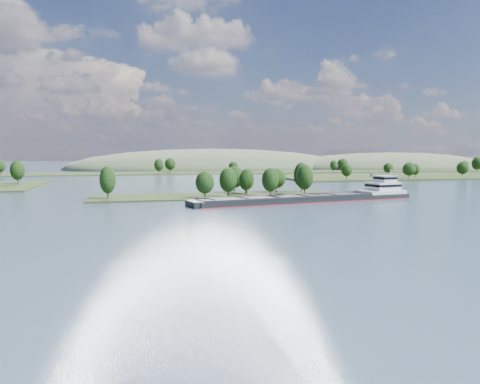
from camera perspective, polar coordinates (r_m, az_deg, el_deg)
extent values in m
plane|color=#3D566B|center=(133.46, 1.71, -2.91)|extent=(1800.00, 1800.00, 0.00)
cube|color=#233317|center=(191.57, -3.10, -0.55)|extent=(100.00, 30.00, 1.20)
cylinder|color=black|center=(186.47, 3.70, 0.06)|extent=(0.50, 0.50, 3.70)
ellipsoid|color=black|center=(186.14, 3.71, 1.50)|extent=(6.86, 6.86, 9.52)
cylinder|color=black|center=(204.25, -0.72, 0.49)|extent=(0.50, 0.50, 3.71)
ellipsoid|color=black|center=(203.95, -0.72, 1.81)|extent=(8.55, 8.55, 9.55)
cylinder|color=black|center=(183.50, -1.46, -0.01)|extent=(0.50, 0.50, 3.74)
ellipsoid|color=black|center=(183.16, -1.47, 1.48)|extent=(7.04, 7.04, 9.63)
cylinder|color=black|center=(196.38, 0.85, 0.28)|extent=(0.50, 0.50, 3.49)
ellipsoid|color=black|center=(196.08, 0.85, 1.57)|extent=(6.06, 6.06, 8.98)
cylinder|color=black|center=(179.23, -4.30, -0.19)|extent=(0.50, 0.50, 3.37)
ellipsoid|color=black|center=(178.90, -4.31, 1.17)|extent=(7.35, 7.35, 8.67)
cylinder|color=black|center=(181.73, -15.81, -0.19)|extent=(0.50, 0.50, 4.05)
ellipsoid|color=black|center=(181.36, -15.85, 1.43)|extent=(5.92, 5.92, 10.41)
cylinder|color=black|center=(196.02, 0.67, 0.23)|extent=(0.50, 0.50, 3.21)
ellipsoid|color=black|center=(195.73, 0.67, 1.42)|extent=(5.49, 5.49, 8.25)
cylinder|color=black|center=(206.41, 7.47, 0.57)|extent=(0.50, 0.50, 4.29)
ellipsoid|color=black|center=(206.08, 7.48, 2.09)|extent=(6.64, 6.64, 11.04)
cylinder|color=black|center=(193.63, 7.87, 0.26)|extent=(0.50, 0.50, 4.11)
ellipsoid|color=black|center=(193.29, 7.89, 1.80)|extent=(7.11, 7.11, 10.57)
cylinder|color=black|center=(204.82, 4.43, 0.44)|extent=(0.50, 0.50, 3.40)
ellipsoid|color=black|center=(204.53, 4.44, 1.65)|extent=(8.22, 8.22, 8.75)
cylinder|color=black|center=(283.73, -25.47, 1.33)|extent=(0.50, 0.50, 4.24)
ellipsoid|color=black|center=(283.50, -25.51, 2.42)|extent=(7.67, 7.67, 10.91)
cube|color=#233317|center=(406.54, 26.97, 1.79)|extent=(320.00, 90.00, 1.60)
cylinder|color=black|center=(311.57, 12.86, 1.87)|extent=(0.50, 0.50, 3.24)
ellipsoid|color=black|center=(311.39, 12.87, 2.62)|extent=(6.87, 6.87, 8.34)
cylinder|color=black|center=(450.65, 26.94, 2.43)|extent=(0.50, 0.50, 4.47)
ellipsoid|color=black|center=(450.49, 26.97, 3.15)|extent=(9.50, 9.50, 11.49)
cylinder|color=black|center=(370.50, 25.47, 1.99)|extent=(0.50, 0.50, 3.46)
ellipsoid|color=black|center=(370.34, 25.50, 2.67)|extent=(8.36, 8.36, 8.90)
cylinder|color=black|center=(329.16, 19.89, 1.87)|extent=(0.50, 0.50, 3.49)
ellipsoid|color=black|center=(328.98, 19.91, 2.64)|extent=(8.74, 8.74, 8.97)
cylinder|color=black|center=(348.21, 20.55, 1.97)|extent=(0.50, 0.50, 3.05)
ellipsoid|color=black|center=(348.05, 20.57, 2.60)|extent=(6.18, 6.18, 7.85)
cylinder|color=black|center=(377.97, 17.60, 2.25)|extent=(0.50, 0.50, 3.00)
ellipsoid|color=black|center=(377.83, 17.62, 2.83)|extent=(7.41, 7.41, 7.73)
cylinder|color=black|center=(437.27, 25.67, 2.34)|extent=(0.50, 0.50, 3.33)
ellipsoid|color=black|center=(437.14, 25.69, 2.89)|extent=(6.95, 6.95, 8.57)
cube|color=#233317|center=(409.33, -8.85, 2.28)|extent=(900.00, 60.00, 1.20)
cylinder|color=black|center=(430.78, 11.33, 2.67)|extent=(0.50, 0.50, 3.36)
ellipsoid|color=black|center=(430.65, 11.34, 3.24)|extent=(6.44, 6.44, 8.64)
cylinder|color=black|center=(411.58, -8.51, 2.66)|extent=(0.50, 0.50, 4.10)
ellipsoid|color=black|center=(411.41, -8.51, 3.39)|extent=(9.36, 9.36, 10.53)
cylinder|color=black|center=(472.14, 12.39, 2.86)|extent=(0.50, 0.50, 3.73)
ellipsoid|color=black|center=(472.01, 12.40, 3.43)|extent=(10.21, 10.21, 9.60)
cylinder|color=black|center=(413.25, -27.14, 2.17)|extent=(0.50, 0.50, 3.79)
ellipsoid|color=black|center=(413.09, -27.17, 2.84)|extent=(7.27, 7.27, 9.73)
cylinder|color=black|center=(408.51, -0.82, 2.63)|extent=(0.50, 0.50, 3.09)
ellipsoid|color=black|center=(408.38, -0.82, 3.18)|extent=(8.07, 8.07, 7.93)
cylinder|color=black|center=(392.18, -9.85, 2.53)|extent=(0.50, 0.50, 3.97)
ellipsoid|color=black|center=(392.01, -9.86, 3.27)|extent=(7.68, 7.68, 10.22)
ellipsoid|color=#495A3E|center=(561.71, 17.94, 2.78)|extent=(260.00, 140.00, 36.00)
ellipsoid|color=#495A3E|center=(516.61, -3.17, 2.85)|extent=(320.00, 160.00, 44.00)
cube|color=black|center=(173.63, 8.32, -0.97)|extent=(87.62, 26.50, 2.39)
cube|color=#9D1113|center=(173.68, 8.32, -1.13)|extent=(87.87, 26.76, 0.27)
cube|color=black|center=(173.58, 4.95, -0.43)|extent=(66.45, 12.67, 0.87)
cube|color=black|center=(164.40, 6.77, -0.75)|extent=(66.45, 12.67, 0.87)
cube|color=black|center=(168.98, 5.84, -0.64)|extent=(66.01, 21.48, 0.33)
cube|color=black|center=(158.34, -1.68, -0.87)|extent=(11.25, 10.56, 0.38)
cube|color=black|center=(163.30, 2.20, -0.70)|extent=(11.25, 10.56, 0.38)
cube|color=black|center=(168.95, 5.84, -0.53)|extent=(11.25, 10.56, 0.38)
cube|color=black|center=(175.24, 9.23, -0.38)|extent=(11.25, 10.56, 0.38)
cube|color=black|center=(182.11, 12.37, -0.23)|extent=(11.25, 10.56, 0.38)
cube|color=black|center=(154.47, -5.60, -1.50)|extent=(4.99, 10.23, 2.18)
cylinder|color=black|center=(154.66, -5.22, -0.92)|extent=(0.30, 0.30, 2.39)
cube|color=silver|center=(193.68, 16.77, 0.02)|extent=(19.02, 13.44, 1.31)
cube|color=silver|center=(194.24, 17.03, 0.67)|extent=(12.28, 10.54, 3.27)
cube|color=black|center=(194.21, 17.03, 0.80)|extent=(12.54, 10.79, 0.98)
cube|color=silver|center=(194.78, 17.29, 1.51)|extent=(7.61, 7.61, 2.39)
cube|color=black|center=(194.76, 17.29, 1.64)|extent=(7.86, 7.86, 0.87)
cube|color=silver|center=(194.71, 17.30, 1.90)|extent=(8.12, 8.12, 0.22)
cylinder|color=silver|center=(196.47, 17.90, 2.29)|extent=(0.25, 0.25, 2.83)
cylinder|color=black|center=(194.33, 15.70, 1.99)|extent=(0.63, 0.63, 1.31)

